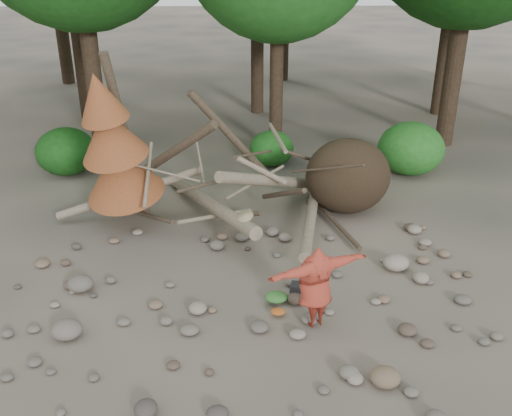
{
  "coord_description": "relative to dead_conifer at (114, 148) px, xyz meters",
  "views": [
    {
      "loc": [
        -0.1,
        -9.37,
        6.44
      ],
      "look_at": [
        0.16,
        1.5,
        1.4
      ],
      "focal_mm": 40.0,
      "sensor_mm": 36.0,
      "label": 1
    }
  ],
  "objects": [
    {
      "name": "boulder_mid_right",
      "position": [
        6.3,
        -2.11,
        -1.94
      ],
      "size": [
        0.57,
        0.51,
        0.34
      ],
      "primitive_type": "ellipsoid",
      "color": "gray",
      "rests_on": "ground"
    },
    {
      "name": "boulder_front_left",
      "position": [
        -0.18,
        -4.32,
        -1.94
      ],
      "size": [
        0.56,
        0.51,
        0.34
      ],
      "primitive_type": "ellipsoid",
      "color": "#6D635B",
      "rests_on": "ground"
    },
    {
      "name": "cloth_green",
      "position": [
        3.64,
        -3.33,
        -2.03
      ],
      "size": [
        0.45,
        0.38,
        0.17
      ],
      "primitive_type": "ellipsoid",
      "color": "#34702C",
      "rests_on": "ground"
    },
    {
      "name": "dead_conifer",
      "position": [
        0.0,
        0.0,
        0.0
      ],
      "size": [
        2.06,
        2.16,
        4.35
      ],
      "color": "#4C3F30",
      "rests_on": "ground"
    },
    {
      "name": "boulder_mid_left",
      "position": [
        -0.34,
        -2.78,
        -1.95
      ],
      "size": [
        0.54,
        0.48,
        0.32
      ],
      "primitive_type": "ellipsoid",
      "color": "#655E55",
      "rests_on": "ground"
    },
    {
      "name": "backpack",
      "position": [
        4.13,
        -3.19,
        -1.98
      ],
      "size": [
        0.45,
        0.36,
        0.26
      ],
      "primitive_type": "cube",
      "rotation": [
        0.0,
        0.0,
        -0.27
      ],
      "color": "black",
      "rests_on": "ground"
    },
    {
      "name": "deadfall_pile",
      "position": [
        5.13,
        0.87,
        -1.16
      ],
      "size": [
        8.55,
        5.24,
        3.3
      ],
      "color": "#332619",
      "rests_on": "ground"
    },
    {
      "name": "frisbee_thrower",
      "position": [
        4.28,
        -4.12,
        -1.23
      ],
      "size": [
        2.43,
        1.36,
        2.55
      ],
      "color": "#A13424",
      "rests_on": "ground"
    },
    {
      "name": "boulder_front_right",
      "position": [
        5.25,
        -5.66,
        -1.96
      ],
      "size": [
        0.5,
        0.45,
        0.3
      ],
      "primitive_type": "ellipsoid",
      "color": "brown",
      "rests_on": "ground"
    },
    {
      "name": "bush_left",
      "position": [
        -2.38,
        3.83,
        -1.39
      ],
      "size": [
        1.8,
        1.8,
        1.44
      ],
      "primitive_type": "ellipsoid",
      "color": "#175015",
      "rests_on": "ground"
    },
    {
      "name": "ground",
      "position": [
        3.12,
        -3.37,
        -2.11
      ],
      "size": [
        120.0,
        120.0,
        0.0
      ],
      "primitive_type": "plane",
      "color": "#514C44",
      "rests_on": "ground"
    },
    {
      "name": "bush_mid",
      "position": [
        3.92,
        4.43,
        -1.55
      ],
      "size": [
        1.4,
        1.4,
        1.12
      ],
      "primitive_type": "ellipsoid",
      "color": "#20661D",
      "rests_on": "ground"
    },
    {
      "name": "cloth_orange",
      "position": [
        3.65,
        -3.76,
        -2.06
      ],
      "size": [
        0.29,
        0.23,
        0.1
      ],
      "primitive_type": "ellipsoid",
      "color": "#B0531E",
      "rests_on": "ground"
    },
    {
      "name": "bush_right",
      "position": [
        8.12,
        3.63,
        -1.31
      ],
      "size": [
        2.0,
        2.0,
        1.6
      ],
      "primitive_type": "ellipsoid",
      "color": "#297925",
      "rests_on": "ground"
    }
  ]
}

